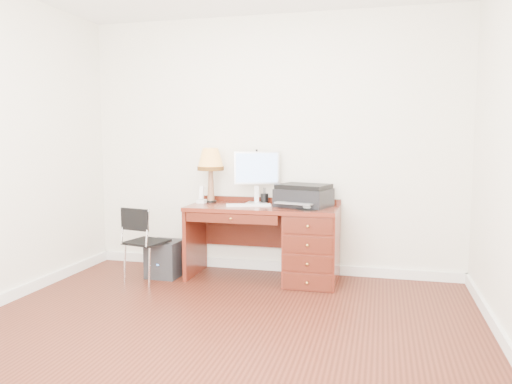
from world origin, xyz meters
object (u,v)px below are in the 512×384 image
(monitor, at_px, (257,171))
(phone, at_px, (202,198))
(equipment_box, at_px, (165,259))
(desk, at_px, (295,240))
(printer, at_px, (304,195))
(leg_lamp, at_px, (211,163))
(chair, at_px, (144,237))

(monitor, height_order, phone, monitor)
(monitor, bearing_deg, equipment_box, -178.44)
(monitor, bearing_deg, desk, -40.19)
(printer, height_order, phone, printer)
(monitor, xyz_separation_m, printer, (0.50, -0.11, -0.23))
(printer, bearing_deg, equipment_box, -155.10)
(printer, bearing_deg, monitor, -176.51)
(leg_lamp, bearing_deg, monitor, 4.25)
(leg_lamp, relative_size, chair, 0.76)
(printer, height_order, equipment_box, printer)
(printer, distance_m, chair, 1.63)
(monitor, relative_size, printer, 0.92)
(phone, bearing_deg, desk, 0.92)
(monitor, height_order, leg_lamp, leg_lamp)
(equipment_box, bearing_deg, desk, 8.77)
(desk, bearing_deg, chair, -163.23)
(leg_lamp, height_order, chair, leg_lamp)
(leg_lamp, xyz_separation_m, chair, (-0.51, -0.56, -0.71))
(desk, xyz_separation_m, chair, (-1.43, -0.43, 0.05))
(desk, distance_m, leg_lamp, 1.20)
(chair, bearing_deg, equipment_box, 81.61)
(monitor, relative_size, chair, 0.71)
(desk, bearing_deg, leg_lamp, 172.00)
(printer, relative_size, phone, 3.28)
(printer, distance_m, phone, 1.08)
(monitor, height_order, chair, monitor)
(monitor, distance_m, chair, 1.33)
(desk, bearing_deg, equipment_box, -172.80)
(phone, distance_m, equipment_box, 0.73)
(leg_lamp, distance_m, chair, 1.04)
(monitor, bearing_deg, printer, -31.06)
(desk, height_order, phone, phone)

